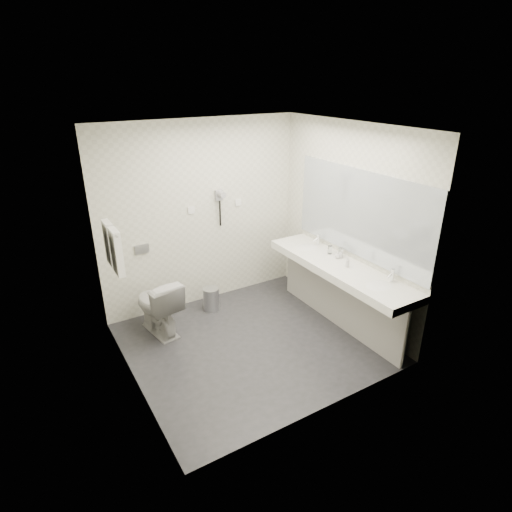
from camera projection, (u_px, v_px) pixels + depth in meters
floor at (252, 342)px, 5.10m from camera, size 2.80×2.80×0.00m
ceiling at (251, 128)px, 4.11m from camera, size 2.80×2.80×0.00m
wall_back at (202, 215)px, 5.63m from camera, size 2.80×0.00×2.80m
wall_front at (329, 296)px, 3.58m from camera, size 2.80×0.00×2.80m
wall_left at (123, 276)px, 3.94m from camera, size 0.00×2.60×2.60m
wall_right at (348, 225)px, 5.27m from camera, size 0.00×2.60×2.60m
vanity_counter at (339, 268)px, 5.16m from camera, size 0.55×2.20×0.10m
vanity_panel at (338, 298)px, 5.34m from camera, size 0.03×2.15×0.75m
vanity_post_near at (405, 338)px, 4.54m from camera, size 0.06×0.06×0.75m
vanity_post_far at (292, 268)px, 6.17m from camera, size 0.06×0.06×0.75m
mirror at (360, 214)px, 5.03m from camera, size 0.02×2.20×1.05m
basin_near at (379, 287)px, 4.64m from camera, size 0.40×0.31×0.05m
basin_far at (307, 248)px, 5.66m from camera, size 0.40×0.31×0.05m
faucet_near at (392, 275)px, 4.69m from camera, size 0.04×0.04×0.15m
faucet_far at (318, 239)px, 5.71m from camera, size 0.04×0.04×0.15m
soap_bottle_a at (341, 254)px, 5.30m from camera, size 0.06×0.06×0.10m
soap_bottle_b at (338, 255)px, 5.29m from camera, size 0.09×0.09×0.09m
soap_bottle_c at (347, 262)px, 5.05m from camera, size 0.06×0.06×0.13m
glass_left at (341, 252)px, 5.35m from camera, size 0.08×0.08×0.11m
glass_right at (330, 250)px, 5.43m from camera, size 0.06×0.06×0.11m
toilet at (157, 306)px, 5.18m from camera, size 0.52×0.78×0.74m
flush_plate at (142, 249)px, 5.33m from camera, size 0.18×0.02×0.12m
pedal_bin at (211, 299)px, 5.76m from camera, size 0.25×0.25×0.31m
bin_lid at (211, 289)px, 5.70m from camera, size 0.22×0.22×0.02m
towel_rail at (109, 228)px, 4.28m from camera, size 0.02×0.62×0.02m
towel_near at (117, 252)px, 4.26m from camera, size 0.07×0.24×0.48m
towel_far at (110, 243)px, 4.48m from camera, size 0.07×0.24×0.48m
dryer_cradle at (219, 195)px, 5.62m from camera, size 0.10×0.04×0.14m
dryer_barrel at (221, 194)px, 5.56m from camera, size 0.08×0.14×0.08m
dryer_cord at (220, 213)px, 5.71m from camera, size 0.02×0.02×0.35m
switch_plate_a at (191, 210)px, 5.51m from camera, size 0.09×0.02×0.09m
switch_plate_b at (238, 202)px, 5.84m from camera, size 0.09×0.02×0.09m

